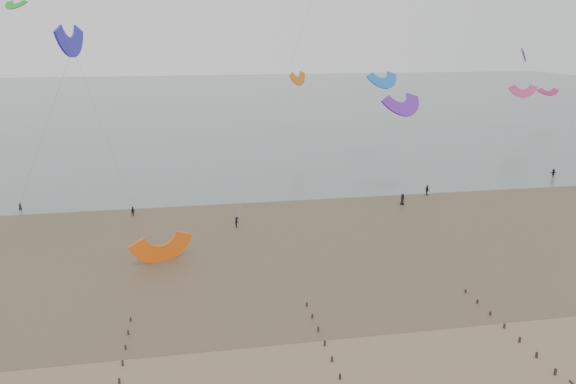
% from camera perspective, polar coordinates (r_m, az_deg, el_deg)
% --- Properties ---
extents(ground, '(500.00, 500.00, 0.00)m').
position_cam_1_polar(ground, '(49.53, 0.22, -18.21)').
color(ground, brown).
rests_on(ground, ground).
extents(sea_and_shore, '(500.00, 665.00, 0.03)m').
position_cam_1_polar(sea_and_shore, '(79.79, -7.18, -4.60)').
color(sea_and_shore, '#475654').
rests_on(sea_and_shore, ground).
extents(kitesurfers, '(99.35, 19.53, 1.90)m').
position_cam_1_polar(kitesurfers, '(98.60, 10.83, -0.24)').
color(kitesurfers, black).
rests_on(kitesurfers, ground).
extents(grounded_kite, '(8.48, 7.70, 3.80)m').
position_cam_1_polar(grounded_kite, '(73.04, -12.59, -6.86)').
color(grounded_kite, '#FF5C10').
rests_on(grounded_kite, ground).
extents(kites_airborne, '(230.63, 112.19, 43.61)m').
position_cam_1_polar(kites_airborne, '(128.84, -12.68, 12.77)').
color(kites_airborne, '#D03F72').
rests_on(kites_airborne, ground).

